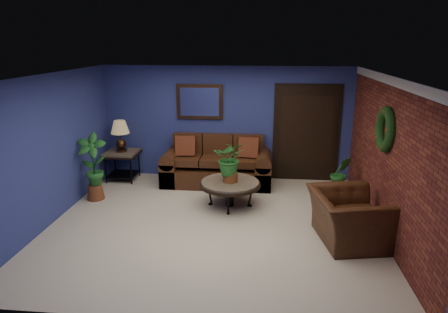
# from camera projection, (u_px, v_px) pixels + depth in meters

# --- Properties ---
(floor) EXTENTS (5.50, 5.50, 0.00)m
(floor) POSITION_uv_depth(u_px,v_px,m) (213.00, 224.00, 6.84)
(floor) COLOR beige
(floor) RESTS_ON ground
(wall_back) EXTENTS (5.50, 0.04, 2.50)m
(wall_back) POSITION_uv_depth(u_px,v_px,m) (227.00, 123.00, 8.87)
(wall_back) COLOR navy
(wall_back) RESTS_ON ground
(wall_left) EXTENTS (0.04, 5.00, 2.50)m
(wall_left) POSITION_uv_depth(u_px,v_px,m) (52.00, 149.00, 6.75)
(wall_left) COLOR navy
(wall_left) RESTS_ON ground
(wall_right_brick) EXTENTS (0.04, 5.00, 2.50)m
(wall_right_brick) POSITION_uv_depth(u_px,v_px,m) (387.00, 158.00, 6.22)
(wall_right_brick) COLOR maroon
(wall_right_brick) RESTS_ON ground
(ceiling) EXTENTS (5.50, 5.00, 0.02)m
(ceiling) POSITION_uv_depth(u_px,v_px,m) (212.00, 75.00, 6.14)
(ceiling) COLOR silver
(ceiling) RESTS_ON wall_back
(crown_molding) EXTENTS (0.03, 5.00, 0.14)m
(crown_molding) POSITION_uv_depth(u_px,v_px,m) (394.00, 82.00, 5.89)
(crown_molding) COLOR white
(crown_molding) RESTS_ON wall_right_brick
(wall_mirror) EXTENTS (1.02, 0.06, 0.77)m
(wall_mirror) POSITION_uv_depth(u_px,v_px,m) (200.00, 102.00, 8.76)
(wall_mirror) COLOR #472B17
(wall_mirror) RESTS_ON wall_back
(closet_door) EXTENTS (1.44, 0.06, 2.18)m
(closet_door) POSITION_uv_depth(u_px,v_px,m) (306.00, 134.00, 8.73)
(closet_door) COLOR black
(closet_door) RESTS_ON wall_back
(wreath) EXTENTS (0.16, 0.72, 0.72)m
(wreath) POSITION_uv_depth(u_px,v_px,m) (386.00, 129.00, 6.15)
(wreath) COLOR black
(wreath) RESTS_ON wall_right_brick
(sofa) EXTENTS (2.34, 1.01, 1.05)m
(sofa) POSITION_uv_depth(u_px,v_px,m) (217.00, 167.00, 8.75)
(sofa) COLOR #422812
(sofa) RESTS_ON ground
(coffee_table) EXTENTS (1.14, 1.14, 0.49)m
(coffee_table) POSITION_uv_depth(u_px,v_px,m) (230.00, 184.00, 7.45)
(coffee_table) COLOR #4A4641
(coffee_table) RESTS_ON ground
(end_table) EXTENTS (0.72, 0.72, 0.66)m
(end_table) POSITION_uv_depth(u_px,v_px,m) (122.00, 158.00, 8.87)
(end_table) COLOR #4A4641
(end_table) RESTS_ON ground
(table_lamp) EXTENTS (0.40, 0.40, 0.67)m
(table_lamp) POSITION_uv_depth(u_px,v_px,m) (120.00, 132.00, 8.71)
(table_lamp) COLOR #472B17
(table_lamp) RESTS_ON end_table
(side_chair) EXTENTS (0.49, 0.49, 1.02)m
(side_chair) POSITION_uv_depth(u_px,v_px,m) (241.00, 157.00, 8.67)
(side_chair) COLOR brown
(side_chair) RESTS_ON ground
(armchair) EXTENTS (1.25, 1.37, 0.78)m
(armchair) POSITION_uv_depth(u_px,v_px,m) (348.00, 218.00, 6.15)
(armchair) COLOR #422812
(armchair) RESTS_ON ground
(coffee_plant) EXTENTS (0.62, 0.54, 0.78)m
(coffee_plant) POSITION_uv_depth(u_px,v_px,m) (230.00, 160.00, 7.32)
(coffee_plant) COLOR brown
(coffee_plant) RESTS_ON coffee_table
(floor_plant) EXTENTS (0.44, 0.38, 0.86)m
(floor_plant) POSITION_uv_depth(u_px,v_px,m) (340.00, 176.00, 7.87)
(floor_plant) COLOR brown
(floor_plant) RESTS_ON ground
(tall_plant) EXTENTS (0.60, 0.44, 1.32)m
(tall_plant) POSITION_uv_depth(u_px,v_px,m) (93.00, 165.00, 7.71)
(tall_plant) COLOR brown
(tall_plant) RESTS_ON ground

